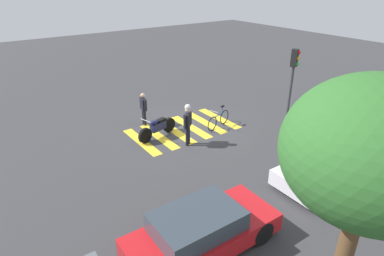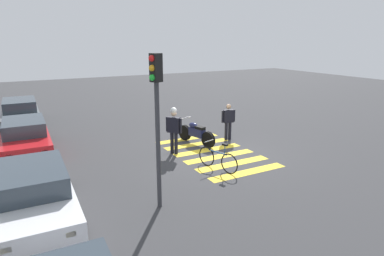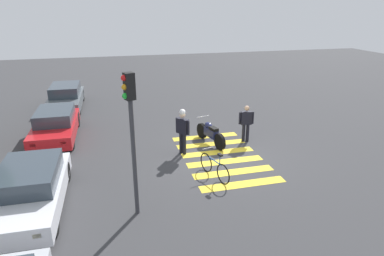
{
  "view_description": "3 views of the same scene",
  "coord_description": "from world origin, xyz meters",
  "px_view_note": "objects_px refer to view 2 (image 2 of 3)",
  "views": [
    {
      "loc": [
        7.88,
        11.87,
        6.8
      ],
      "look_at": [
        0.61,
        1.61,
        0.85
      ],
      "focal_mm": 30.5,
      "sensor_mm": 36.0,
      "label": 1
    },
    {
      "loc": [
        -10.7,
        6.74,
        4.43
      ],
      "look_at": [
        0.44,
        0.74,
        1.03
      ],
      "focal_mm": 31.07,
      "sensor_mm": 36.0,
      "label": 2
    },
    {
      "loc": [
        -11.44,
        4.12,
        5.66
      ],
      "look_at": [
        0.2,
        1.15,
        1.26
      ],
      "focal_mm": 31.23,
      "sensor_mm": 36.0,
      "label": 3
    }
  ],
  "objects_px": {
    "car_white_van": "(34,193)",
    "car_grey_coupe": "(21,113)",
    "officer_by_motorcycle": "(228,120)",
    "officer_on_foot": "(174,127)",
    "traffic_light_pole": "(157,107)",
    "police_motorcycle": "(196,133)",
    "leaning_bicycle": "(218,159)",
    "car_red_convertible": "(25,136)"
  },
  "relations": [
    {
      "from": "car_white_van",
      "to": "car_grey_coupe",
      "type": "distance_m",
      "value": 10.65
    },
    {
      "from": "officer_by_motorcycle",
      "to": "officer_on_foot",
      "type": "bearing_deg",
      "value": 100.94
    },
    {
      "from": "officer_by_motorcycle",
      "to": "traffic_light_pole",
      "type": "distance_m",
      "value": 6.98
    },
    {
      "from": "police_motorcycle",
      "to": "car_grey_coupe",
      "type": "bearing_deg",
      "value": 41.93
    },
    {
      "from": "police_motorcycle",
      "to": "car_white_van",
      "type": "height_order",
      "value": "car_white_van"
    },
    {
      "from": "car_grey_coupe",
      "to": "traffic_light_pole",
      "type": "relative_size",
      "value": 1.1
    },
    {
      "from": "officer_on_foot",
      "to": "car_white_van",
      "type": "height_order",
      "value": "officer_on_foot"
    },
    {
      "from": "police_motorcycle",
      "to": "car_grey_coupe",
      "type": "relative_size",
      "value": 0.48
    },
    {
      "from": "car_white_van",
      "to": "traffic_light_pole",
      "type": "xyz_separation_m",
      "value": [
        -1.13,
        -3.0,
        2.16
      ]
    },
    {
      "from": "officer_on_foot",
      "to": "car_white_van",
      "type": "distance_m",
      "value": 5.85
    },
    {
      "from": "police_motorcycle",
      "to": "car_white_van",
      "type": "xyz_separation_m",
      "value": [
        -3.32,
        6.62,
        0.13
      ]
    },
    {
      "from": "leaning_bicycle",
      "to": "car_white_van",
      "type": "bearing_deg",
      "value": 93.54
    },
    {
      "from": "police_motorcycle",
      "to": "officer_by_motorcycle",
      "type": "bearing_deg",
      "value": -95.05
    },
    {
      "from": "car_grey_coupe",
      "to": "traffic_light_pole",
      "type": "distance_m",
      "value": 12.33
    },
    {
      "from": "officer_by_motorcycle",
      "to": "car_grey_coupe",
      "type": "relative_size",
      "value": 0.37
    },
    {
      "from": "car_grey_coupe",
      "to": "car_red_convertible",
      "type": "bearing_deg",
      "value": -179.79
    },
    {
      "from": "officer_on_foot",
      "to": "car_grey_coupe",
      "type": "bearing_deg",
      "value": 32.82
    },
    {
      "from": "leaning_bicycle",
      "to": "car_grey_coupe",
      "type": "height_order",
      "value": "car_grey_coupe"
    },
    {
      "from": "officer_on_foot",
      "to": "car_white_van",
      "type": "bearing_deg",
      "value": 116.55
    },
    {
      "from": "officer_by_motorcycle",
      "to": "traffic_light_pole",
      "type": "bearing_deg",
      "value": 129.72
    },
    {
      "from": "car_white_van",
      "to": "traffic_light_pole",
      "type": "bearing_deg",
      "value": -110.56
    },
    {
      "from": "car_grey_coupe",
      "to": "car_white_van",
      "type": "bearing_deg",
      "value": 179.85
    },
    {
      "from": "leaning_bicycle",
      "to": "car_white_van",
      "type": "relative_size",
      "value": 0.38
    },
    {
      "from": "leaning_bicycle",
      "to": "officer_by_motorcycle",
      "type": "relative_size",
      "value": 1.03
    },
    {
      "from": "police_motorcycle",
      "to": "car_red_convertible",
      "type": "bearing_deg",
      "value": 69.8
    },
    {
      "from": "officer_on_foot",
      "to": "car_red_convertible",
      "type": "xyz_separation_m",
      "value": [
        3.13,
        5.17,
        -0.48
      ]
    },
    {
      "from": "leaning_bicycle",
      "to": "car_red_convertible",
      "type": "xyz_separation_m",
      "value": [
        5.38,
        5.79,
        0.23
      ]
    },
    {
      "from": "leaning_bicycle",
      "to": "car_grey_coupe",
      "type": "distance_m",
      "value": 11.82
    },
    {
      "from": "car_grey_coupe",
      "to": "officer_by_motorcycle",
      "type": "bearing_deg",
      "value": -132.49
    },
    {
      "from": "officer_on_foot",
      "to": "officer_by_motorcycle",
      "type": "xyz_separation_m",
      "value": [
        0.57,
        -2.97,
        -0.17
      ]
    },
    {
      "from": "police_motorcycle",
      "to": "traffic_light_pole",
      "type": "height_order",
      "value": "traffic_light_pole"
    },
    {
      "from": "police_motorcycle",
      "to": "traffic_light_pole",
      "type": "relative_size",
      "value": 0.53
    },
    {
      "from": "officer_on_foot",
      "to": "car_grey_coupe",
      "type": "height_order",
      "value": "officer_on_foot"
    },
    {
      "from": "officer_by_motorcycle",
      "to": "car_grey_coupe",
      "type": "bearing_deg",
      "value": 47.51
    },
    {
      "from": "officer_by_motorcycle",
      "to": "car_white_van",
      "type": "xyz_separation_m",
      "value": [
        -3.18,
        8.19,
        -0.33
      ]
    },
    {
      "from": "leaning_bicycle",
      "to": "traffic_light_pole",
      "type": "relative_size",
      "value": 0.41
    },
    {
      "from": "police_motorcycle",
      "to": "car_red_convertible",
      "type": "relative_size",
      "value": 0.51
    },
    {
      "from": "leaning_bicycle",
      "to": "officer_by_motorcycle",
      "type": "distance_m",
      "value": 3.71
    },
    {
      "from": "officer_by_motorcycle",
      "to": "police_motorcycle",
      "type": "bearing_deg",
      "value": 84.95
    },
    {
      "from": "car_red_convertible",
      "to": "car_white_van",
      "type": "bearing_deg",
      "value": 179.55
    },
    {
      "from": "officer_by_motorcycle",
      "to": "car_red_convertible",
      "type": "relative_size",
      "value": 0.39
    },
    {
      "from": "car_red_convertible",
      "to": "car_grey_coupe",
      "type": "xyz_separation_m",
      "value": [
        4.92,
        0.02,
        0.02
      ]
    }
  ]
}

